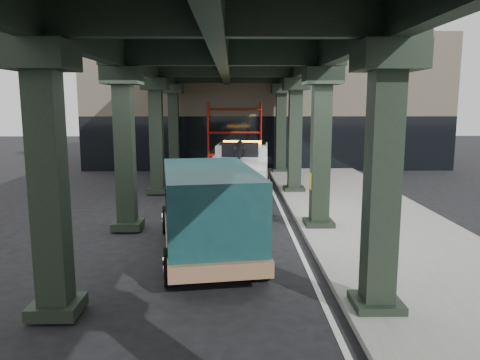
{
  "coord_description": "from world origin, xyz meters",
  "views": [
    {
      "loc": [
        -0.1,
        -12.29,
        3.94
      ],
      "look_at": [
        0.11,
        1.35,
        1.7
      ],
      "focal_mm": 35.0,
      "sensor_mm": 36.0,
      "label": 1
    }
  ],
  "objects": [
    {
      "name": "ground",
      "position": [
        0.0,
        0.0,
        0.0
      ],
      "size": [
        90.0,
        90.0,
        0.0
      ],
      "primitive_type": "plane",
      "color": "black",
      "rests_on": "ground"
    },
    {
      "name": "sidewalk",
      "position": [
        4.5,
        2.0,
        0.07
      ],
      "size": [
        5.0,
        40.0,
        0.15
      ],
      "primitive_type": "cube",
      "color": "gray",
      "rests_on": "ground"
    },
    {
      "name": "lane_stripe",
      "position": [
        1.7,
        2.0,
        0.01
      ],
      "size": [
        0.12,
        38.0,
        0.01
      ],
      "primitive_type": "cube",
      "color": "silver",
      "rests_on": "ground"
    },
    {
      "name": "viaduct",
      "position": [
        -0.4,
        2.0,
        5.46
      ],
      "size": [
        7.4,
        32.0,
        6.4
      ],
      "color": "black",
      "rests_on": "ground"
    },
    {
      "name": "building",
      "position": [
        2.0,
        20.0,
        4.0
      ],
      "size": [
        22.0,
        10.0,
        8.0
      ],
      "primitive_type": "cube",
      "color": "#C6B793",
      "rests_on": "ground"
    },
    {
      "name": "scaffolding",
      "position": [
        0.0,
        14.64,
        2.11
      ],
      "size": [
        3.08,
        0.88,
        4.0
      ],
      "color": "#B7180E",
      "rests_on": "ground"
    },
    {
      "name": "tow_truck",
      "position": [
        0.17,
        5.95,
        1.22
      ],
      "size": [
        2.75,
        7.77,
        2.5
      ],
      "rotation": [
        0.0,
        0.0,
        -0.08
      ],
      "color": "black",
      "rests_on": "ground"
    },
    {
      "name": "towed_van",
      "position": [
        -0.75,
        -0.57,
        1.27
      ],
      "size": [
        3.07,
        6.07,
        2.36
      ],
      "rotation": [
        0.0,
        0.0,
        0.15
      ],
      "color": "#10393C",
      "rests_on": "ground"
    }
  ]
}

